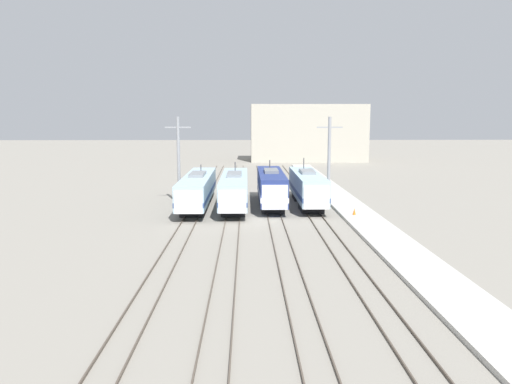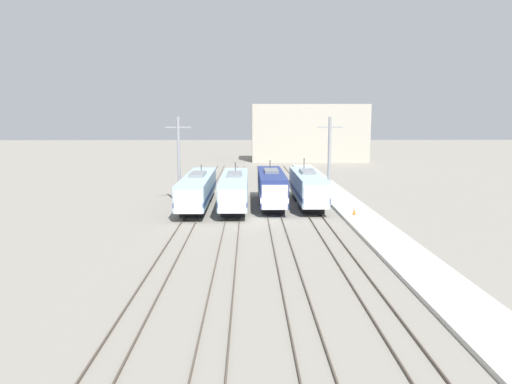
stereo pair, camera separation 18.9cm
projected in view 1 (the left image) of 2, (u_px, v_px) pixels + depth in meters
name	position (u px, v px, depth m)	size (l,w,h in m)	color
ground_plane	(254.00, 220.00, 51.45)	(400.00, 400.00, 0.00)	gray
rail_pair_far_left	(190.00, 220.00, 51.32)	(1.51, 120.00, 0.15)	#4C4238
rail_pair_center_left	(233.00, 219.00, 51.40)	(1.51, 120.00, 0.15)	#4C4238
rail_pair_center_right	(275.00, 219.00, 51.48)	(1.51, 120.00, 0.15)	#4C4238
rail_pair_far_right	(317.00, 219.00, 51.57)	(1.51, 120.00, 0.15)	#4C4238
locomotive_far_left	(197.00, 189.00, 59.01)	(3.13, 20.07, 4.59)	#232326
locomotive_center_left	(234.00, 190.00, 58.60)	(3.09, 18.82, 4.97)	#232326
locomotive_center_right	(271.00, 188.00, 59.35)	(2.99, 16.21, 5.20)	black
locomotive_far_right	(307.00, 188.00, 59.89)	(2.99, 16.86, 5.42)	#232326
catenary_tower_left	(179.00, 159.00, 60.55)	(3.12, 0.39, 10.62)	gray
catenary_tower_right	(329.00, 159.00, 60.89)	(3.12, 0.39, 10.62)	gray
platform	(363.00, 218.00, 51.65)	(4.00, 120.00, 0.30)	#B7B5AD
traffic_cone	(354.00, 212.00, 52.70)	(0.33, 0.33, 0.68)	orange
depot_building	(307.00, 133.00, 124.75)	(28.20, 12.93, 13.87)	#B2AD9E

